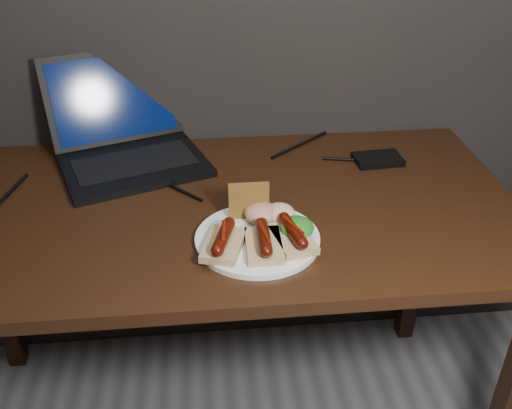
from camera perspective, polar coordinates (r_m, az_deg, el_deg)
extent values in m
cube|color=black|center=(1.30, -4.60, -0.54)|extent=(1.40, 0.70, 0.03)
cube|color=black|center=(1.48, 23.90, -17.84)|extent=(0.05, 0.05, 0.72)
cube|color=black|center=(1.88, 15.92, -4.30)|extent=(0.05, 0.05, 0.72)
cube|color=black|center=(1.46, -12.04, 3.85)|extent=(0.41, 0.36, 0.02)
cube|color=black|center=(1.46, -12.08, 4.21)|extent=(0.32, 0.23, 0.00)
cube|color=black|center=(1.56, -14.15, 10.38)|extent=(0.35, 0.20, 0.23)
cube|color=#06173F|center=(1.56, -14.15, 10.38)|extent=(0.32, 0.17, 0.20)
cube|color=black|center=(1.50, 12.09, 4.45)|extent=(0.12, 0.09, 0.02)
cylinder|color=black|center=(1.36, -8.10, 1.67)|extent=(0.13, 0.13, 0.01)
cylinder|color=black|center=(1.55, 4.39, 5.98)|extent=(0.18, 0.15, 0.01)
cylinder|color=black|center=(1.49, 9.40, 4.45)|extent=(0.14, 0.04, 0.01)
cylinder|color=black|center=(1.43, -23.67, 0.82)|extent=(0.05, 0.20, 0.01)
cylinder|color=white|center=(1.16, 0.15, -3.46)|extent=(0.32, 0.32, 0.01)
cube|color=#DFCB83|center=(1.12, -3.26, -4.06)|extent=(0.10, 0.13, 0.02)
cylinder|color=#500F05|center=(1.11, -3.29, -3.20)|extent=(0.05, 0.10, 0.02)
sphere|color=#500F05|center=(1.07, -3.90, -4.62)|extent=(0.03, 0.02, 0.02)
sphere|color=#500F05|center=(1.15, -2.72, -1.87)|extent=(0.03, 0.02, 0.02)
cylinder|color=#5C1004|center=(1.10, -3.31, -2.67)|extent=(0.01, 0.07, 0.01)
cube|color=#DFCB83|center=(1.12, 0.79, -4.12)|extent=(0.07, 0.12, 0.02)
cylinder|color=#500F05|center=(1.11, 0.80, -3.26)|extent=(0.03, 0.10, 0.02)
sphere|color=#500F05|center=(1.07, 1.05, -4.72)|extent=(0.02, 0.02, 0.02)
sphere|color=#500F05|center=(1.15, 0.57, -1.91)|extent=(0.02, 0.02, 0.02)
cylinder|color=#5C1004|center=(1.10, 0.81, -2.73)|extent=(0.02, 0.07, 0.01)
cube|color=#DFCB83|center=(1.14, 3.65, -3.44)|extent=(0.09, 0.13, 0.02)
cylinder|color=#500F05|center=(1.13, 3.69, -2.59)|extent=(0.05, 0.10, 0.02)
sphere|color=#500F05|center=(1.09, 4.63, -3.92)|extent=(0.03, 0.02, 0.02)
sphere|color=#500F05|center=(1.17, 2.81, -1.35)|extent=(0.03, 0.02, 0.02)
cylinder|color=#5C1004|center=(1.12, 3.71, -2.06)|extent=(0.04, 0.07, 0.01)
cube|color=olive|center=(1.19, -0.71, 0.38)|extent=(0.09, 0.01, 0.08)
ellipsoid|color=#1D6113|center=(1.15, 4.10, -2.31)|extent=(0.07, 0.07, 0.04)
ellipsoid|color=maroon|center=(1.20, 0.52, -0.82)|extent=(0.07, 0.07, 0.04)
ellipsoid|color=beige|center=(1.20, 2.37, -0.84)|extent=(0.06, 0.06, 0.04)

